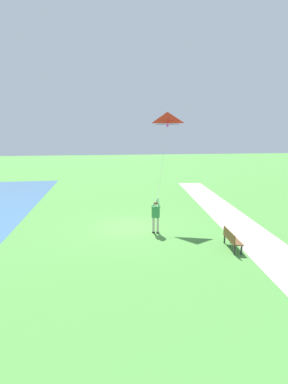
{
  "coord_description": "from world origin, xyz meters",
  "views": [
    {
      "loc": [
        1.42,
        15.35,
        5.19
      ],
      "look_at": [
        -0.7,
        1.58,
        2.36
      ],
      "focal_mm": 26.29,
      "sensor_mm": 36.0,
      "label": 1
    }
  ],
  "objects": [
    {
      "name": "walkway_path",
      "position": [
        -6.34,
        2.0,
        0.01
      ],
      "size": [
        5.92,
        32.07,
        0.02
      ],
      "primitive_type": "cube",
      "rotation": [
        0.0,
        0.0,
        -0.11
      ],
      "color": "#B7AD99",
      "rests_on": "ground"
    },
    {
      "name": "flying_kite",
      "position": [
        -2.57,
        -1.47,
        6.06
      ],
      "size": [
        1.79,
        2.72,
        4.74
      ],
      "color": "red"
    },
    {
      "name": "park_bench_near_walkway",
      "position": [
        -4.45,
        3.8,
        0.51
      ],
      "size": [
        0.6,
        1.54,
        0.88
      ],
      "color": "brown",
      "rests_on": "ground"
    },
    {
      "name": "ground_plane",
      "position": [
        0.0,
        0.0,
        0.0
      ],
      "size": [
        120.0,
        120.0,
        0.0
      ],
      "primitive_type": "plane",
      "color": "#4C8E3D"
    },
    {
      "name": "person_kite_flyer",
      "position": [
        -1.4,
        1.14,
        1.05
      ],
      "size": [
        0.5,
        0.63,
        1.83
      ],
      "color": "#232328",
      "rests_on": "ground"
    }
  ]
}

